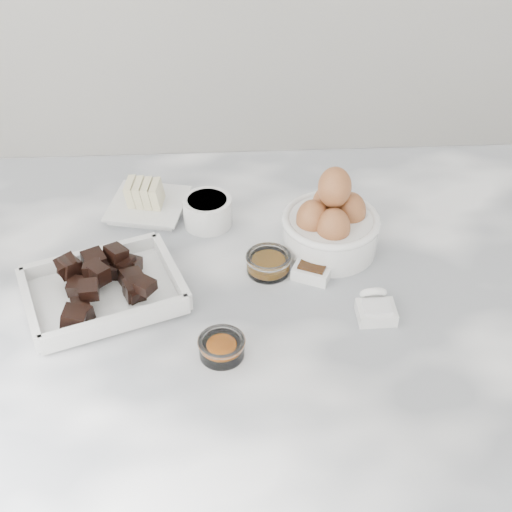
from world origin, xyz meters
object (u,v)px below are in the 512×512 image
at_px(zest_bowl, 222,346).
at_px(salt_spoon, 376,307).
at_px(chocolate_dish, 102,287).
at_px(egg_bowl, 331,224).
at_px(honey_bowl, 268,263).
at_px(butter_plate, 146,200).
at_px(vanilla_spoon, 314,266).
at_px(sugar_ramekin, 208,210).

relative_size(zest_bowl, salt_spoon, 0.98).
xyz_separation_m(chocolate_dish, egg_bowl, (0.35, 0.10, 0.02)).
height_order(egg_bowl, zest_bowl, egg_bowl).
bearing_deg(chocolate_dish, salt_spoon, -7.77).
height_order(chocolate_dish, honey_bowl, chocolate_dish).
xyz_separation_m(egg_bowl, salt_spoon, (0.05, -0.16, -0.03)).
height_order(butter_plate, salt_spoon, butter_plate).
distance_m(butter_plate, salt_spoon, 0.44).
distance_m(chocolate_dish, salt_spoon, 0.40).
relative_size(zest_bowl, vanilla_spoon, 0.80).
distance_m(butter_plate, egg_bowl, 0.32).
bearing_deg(honey_bowl, sugar_ramekin, 125.78).
bearing_deg(butter_plate, salt_spoon, -39.29).
height_order(chocolate_dish, vanilla_spoon, chocolate_dish).
bearing_deg(vanilla_spoon, sugar_ramekin, 139.52).
bearing_deg(butter_plate, sugar_ramekin, -24.02).
bearing_deg(sugar_ramekin, vanilla_spoon, -40.48).
relative_size(butter_plate, egg_bowl, 0.96).
relative_size(chocolate_dish, salt_spoon, 4.03).
height_order(chocolate_dish, zest_bowl, chocolate_dish).
relative_size(butter_plate, zest_bowl, 2.30).
distance_m(zest_bowl, salt_spoon, 0.23).
bearing_deg(zest_bowl, honey_bowl, 66.64).
bearing_deg(egg_bowl, salt_spoon, -73.88).
bearing_deg(salt_spoon, honey_bowl, 144.10).
xyz_separation_m(sugar_ramekin, zest_bowl, (0.02, -0.30, -0.01)).
bearing_deg(zest_bowl, egg_bowl, 51.89).
bearing_deg(vanilla_spoon, salt_spoon, -51.39).
distance_m(vanilla_spoon, salt_spoon, 0.12).
height_order(chocolate_dish, sugar_ramekin, chocolate_dish).
bearing_deg(honey_bowl, salt_spoon, -35.90).
bearing_deg(honey_bowl, egg_bowl, 26.86).
height_order(butter_plate, zest_bowl, butter_plate).
xyz_separation_m(egg_bowl, honey_bowl, (-0.10, -0.05, -0.03)).
bearing_deg(honey_bowl, vanilla_spoon, -8.02).
relative_size(chocolate_dish, butter_plate, 1.79).
distance_m(sugar_ramekin, zest_bowl, 0.30).
bearing_deg(chocolate_dish, egg_bowl, 16.61).
height_order(butter_plate, vanilla_spoon, butter_plate).
bearing_deg(vanilla_spoon, egg_bowl, 62.76).
height_order(butter_plate, egg_bowl, egg_bowl).
bearing_deg(honey_bowl, butter_plate, 138.40).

